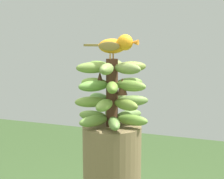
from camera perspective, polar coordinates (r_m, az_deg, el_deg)
banana_bunch at (r=1.16m, az=-0.01°, el=-0.53°), size 0.27×0.27×0.24m
perched_bird at (r=1.14m, az=0.80°, el=7.86°), size 0.20×0.07×0.09m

